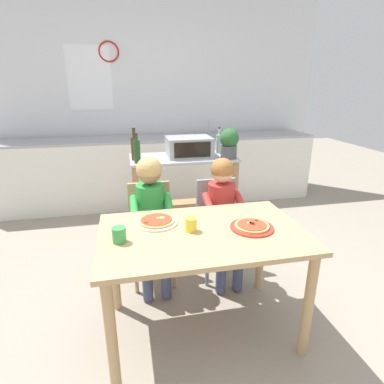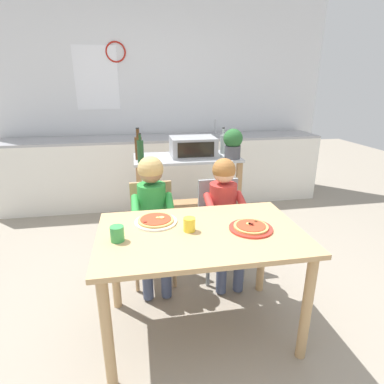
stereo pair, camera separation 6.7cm
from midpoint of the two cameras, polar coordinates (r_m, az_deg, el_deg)
name	(u,v)px [view 2 (the right image)]	position (r m, az deg, el deg)	size (l,w,h in m)	color
ground_plane	(177,247)	(3.24, -2.07, -9.98)	(11.42, 11.42, 0.00)	gray
back_wall_tiled	(159,101)	(4.60, -5.63, 16.28)	(4.74, 0.14, 2.70)	silver
kitchen_counter	(164,170)	(4.33, -4.73, 4.08)	(4.27, 0.60, 1.11)	silver
kitchen_island_cart	(187,184)	(3.29, -0.38, 1.54)	(1.07, 0.54, 0.87)	#B7BABF
toaster_oven	(193,147)	(3.22, 0.77, 8.31)	(0.45, 0.35, 0.19)	#999BA0
bottle_clear_vinegar	(141,151)	(2.96, -8.76, 7.42)	(0.06, 0.06, 0.28)	#1E4723
bottle_squat_spirits	(138,147)	(3.09, -9.16, 8.10)	(0.07, 0.07, 0.31)	#4C2D14
bottle_slim_sauce	(223,144)	(3.36, 6.28, 8.82)	(0.06, 0.06, 0.28)	#ADB7B2
potted_herb_plant	(233,143)	(3.13, 8.12, 8.91)	(0.19, 0.19, 0.29)	#4C4C51
dining_table	(201,247)	(1.96, 2.59, -10.08)	(1.24, 0.79, 0.73)	tan
dining_chair_left	(153,225)	(2.60, -6.47, -5.95)	(0.36, 0.36, 0.81)	tan
dining_chair_right	(220,221)	(2.67, 5.90, -5.27)	(0.36, 0.36, 0.81)	gray
child_in_green_shirt	(153,207)	(2.41, -6.45, -2.76)	(0.32, 0.42, 1.05)	#424C6B
child_in_red_shirt	(225,207)	(2.49, 6.80, -2.74)	(0.32, 0.42, 1.02)	#424C6B
pizza_plate_white	(156,221)	(2.02, -5.69, -5.29)	(0.27, 0.27, 0.03)	white
pizza_plate_red_rimmed	(251,227)	(1.96, 11.70, -6.38)	(0.27, 0.27, 0.03)	red
drinking_cup_yellow	(189,224)	(1.89, 0.53, -5.97)	(0.07, 0.07, 0.08)	yellow
drinking_cup_green	(117,234)	(1.82, -12.51, -7.47)	(0.08, 0.08, 0.09)	green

